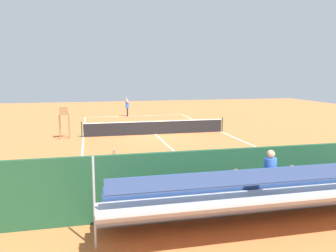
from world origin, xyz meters
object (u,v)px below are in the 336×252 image
(umpire_chair, at_px, (64,119))
(tennis_player, at_px, (127,106))
(tennis_racket, at_px, (117,117))
(bleacher_stand, at_px, (265,196))
(equipment_bag, at_px, (255,195))
(tennis_net, at_px, (155,127))
(courtside_bench, at_px, (294,180))
(line_judge, at_px, (113,179))
(tennis_ball_near, at_px, (118,119))

(umpire_chair, bearing_deg, tennis_player, -115.92)
(tennis_player, relative_size, tennis_racket, 3.69)
(bleacher_stand, relative_size, equipment_bag, 10.07)
(tennis_net, bearing_deg, courtside_bench, 100.30)
(courtside_bench, bearing_deg, umpire_chair, -56.52)
(tennis_net, relative_size, tennis_player, 5.35)
(bleacher_stand, distance_m, equipment_bag, 2.22)
(umpire_chair, height_order, tennis_racket, umpire_chair)
(courtside_bench, bearing_deg, bleacher_stand, 42.46)
(tennis_net, xyz_separation_m, equipment_bag, (-0.88, 13.40, -0.32))
(tennis_racket, xyz_separation_m, line_judge, (2.04, 23.50, 1.00))
(line_judge, bearing_deg, tennis_racket, -94.95)
(tennis_racket, bearing_deg, courtside_bench, 100.24)
(courtside_bench, distance_m, equipment_bag, 1.58)
(umpire_chair, distance_m, line_judge, 13.11)
(equipment_bag, xyz_separation_m, line_judge, (4.77, -0.25, 0.84))
(umpire_chair, xyz_separation_m, courtside_bench, (-8.61, 13.02, -0.76))
(tennis_net, relative_size, tennis_racket, 19.74)
(tennis_racket, bearing_deg, umpire_chair, 67.68)
(tennis_net, bearing_deg, tennis_ball_near, -77.51)
(tennis_net, distance_m, umpire_chair, 6.26)
(tennis_racket, relative_size, tennis_ball_near, 7.91)
(tennis_racket, distance_m, tennis_ball_near, 1.63)
(tennis_ball_near, bearing_deg, courtside_bench, 101.17)
(tennis_racket, bearing_deg, tennis_ball_near, 87.28)
(tennis_racket, bearing_deg, line_judge, 85.05)
(tennis_player, bearing_deg, line_judge, 82.66)
(equipment_bag, relative_size, line_judge, 0.47)
(tennis_racket, bearing_deg, bleacher_stand, 94.43)
(courtside_bench, distance_m, tennis_racket, 24.00)
(tennis_ball_near, bearing_deg, umpire_chair, 64.52)
(courtside_bench, bearing_deg, line_judge, -1.06)
(bleacher_stand, xyz_separation_m, tennis_racket, (1.99, -25.69, -0.90))
(tennis_net, height_order, line_judge, line_judge)
(tennis_net, distance_m, tennis_ball_near, 8.93)
(equipment_bag, height_order, line_judge, line_judge)
(bleacher_stand, relative_size, tennis_racket, 17.36)
(umpire_chair, bearing_deg, tennis_racket, -112.32)
(courtside_bench, bearing_deg, equipment_bag, 4.80)
(equipment_bag, bearing_deg, line_judge, -2.94)
(umpire_chair, bearing_deg, tennis_ball_near, -115.48)
(line_judge, bearing_deg, tennis_net, -106.47)
(umpire_chair, bearing_deg, courtside_bench, 123.48)
(umpire_chair, distance_m, courtside_bench, 15.63)
(tennis_ball_near, height_order, line_judge, line_judge)
(tennis_net, height_order, tennis_ball_near, tennis_net)
(equipment_bag, bearing_deg, tennis_racket, -83.43)
(umpire_chair, relative_size, tennis_racket, 4.10)
(equipment_bag, distance_m, line_judge, 4.85)
(tennis_player, distance_m, tennis_racket, 1.55)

